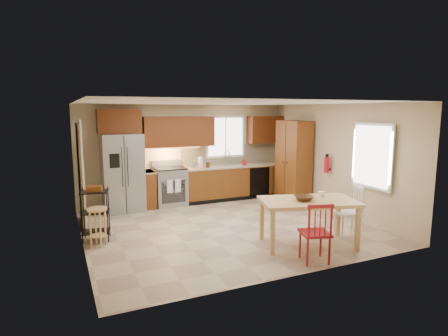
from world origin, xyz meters
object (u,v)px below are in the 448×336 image
soap_bottle (244,162)px  fire_extinguisher (327,165)px  dining_table (308,223)px  chair_red (315,232)px  chair_white (348,212)px  pantry (293,162)px  range_stove (170,187)px  table_jar (321,195)px  refrigerator (123,173)px  bar_stool (98,227)px  table_bowl (304,201)px  utility_cart (96,215)px

soap_bottle → fire_extinguisher: size_ratio=0.53×
dining_table → chair_red: 0.74m
dining_table → chair_white: chair_white is taller
pantry → range_stove: bearing=161.7°
chair_white → table_jar: chair_white is taller
refrigerator → chair_red: size_ratio=1.90×
range_stove → bar_stool: size_ratio=1.34×
chair_red → bar_stool: (-3.03, 2.08, -0.14)m
pantry → chair_red: (-1.90, -3.38, -0.57)m
table_jar → bar_stool: table_jar is taller
fire_extinguisher → table_bowl: size_ratio=1.09×
range_stove → chair_red: 4.49m
range_stove → dining_table: (1.43, -3.71, -0.06)m
bar_stool → utility_cart: (0.00, 0.34, 0.14)m
utility_cart → chair_white: bearing=-10.4°
table_bowl → utility_cart: (-3.27, 1.77, -0.33)m
pantry → fire_extinguisher: 1.07m
soap_bottle → chair_white: bearing=-84.5°
table_bowl → refrigerator: bearing=124.1°
refrigerator → chair_red: (2.23, -4.30, -0.43)m
pantry → fire_extinguisher: pantry is taller
soap_bottle → range_stove: bearing=177.6°
soap_bottle → bar_stool: bearing=-151.1°
bar_stool → soap_bottle: bearing=43.1°
table_bowl → utility_cart: utility_cart is taller
soap_bottle → utility_cart: bearing=-155.0°
chair_white → refrigerator: bearing=61.1°
chair_red → refrigerator: bearing=134.1°
soap_bottle → chair_red: bearing=-102.6°
dining_table → table_bowl: bearing=-163.3°
fire_extinguisher → chair_red: 3.20m
range_stove → fire_extinguisher: (3.18, -2.04, 0.64)m
refrigerator → soap_bottle: 3.18m
dining_table → utility_cart: 3.81m
fire_extinguisher → utility_cart: fire_extinguisher is taller
range_stove → pantry: 3.19m
soap_bottle → chair_red: soap_bottle is taller
refrigerator → chair_white: (3.53, -3.60, -0.43)m
chair_red → chair_white: 1.48m
dining_table → table_bowl: (-0.10, 0.00, 0.41)m
chair_red → range_stove: bearing=120.6°
refrigerator → dining_table: size_ratio=1.11×
table_jar → bar_stool: 3.99m
table_jar → utility_cart: utility_cart is taller
soap_bottle → dining_table: bearing=-99.5°
dining_table → bar_stool: size_ratio=2.37×
chair_red → table_bowl: size_ratio=2.90×
soap_bottle → refrigerator: bearing=179.5°
refrigerator → bar_stool: (-0.80, -2.22, -0.57)m
table_jar → chair_red: bearing=-133.2°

